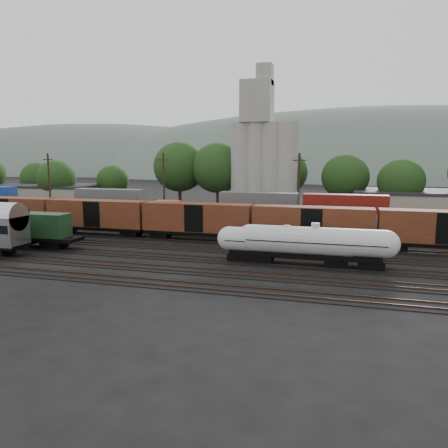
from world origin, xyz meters
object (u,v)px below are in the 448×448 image
(tank_car_a, at_px, (287,243))
(grain_silo, at_px, (263,157))
(green_locomotive, at_px, (7,225))
(orange_locomotive, at_px, (195,217))

(tank_car_a, height_order, grain_silo, grain_silo)
(green_locomotive, relative_size, grain_silo, 0.63)
(green_locomotive, distance_m, orange_locomotive, 25.10)
(green_locomotive, height_order, tank_car_a, green_locomotive)
(green_locomotive, bearing_deg, orange_locomotive, 36.70)
(tank_car_a, relative_size, grain_silo, 0.53)
(orange_locomotive, xyz_separation_m, grain_silo, (5.18, 26.00, 8.67))
(grain_silo, bearing_deg, orange_locomotive, -101.27)
(green_locomotive, xyz_separation_m, grain_silo, (25.31, 41.00, 8.51))
(green_locomotive, distance_m, tank_car_a, 35.71)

